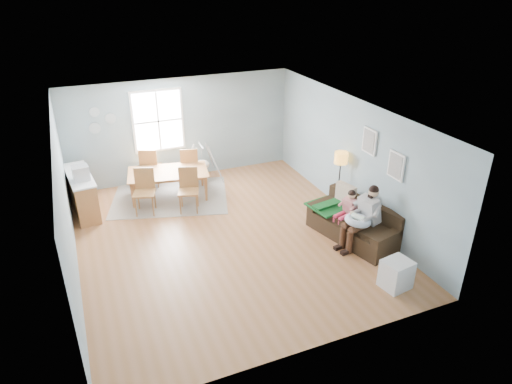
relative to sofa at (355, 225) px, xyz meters
name	(u,v)px	position (x,y,z in m)	size (l,w,h in m)	color
room	(223,128)	(-2.51, 1.04, 2.14)	(8.40, 9.40, 3.90)	#996036
window	(158,121)	(-3.11, 4.51, 1.37)	(1.32, 0.08, 1.62)	white
pictures	(382,153)	(0.46, -0.01, 1.57)	(0.05, 1.34, 0.74)	white
wall_plates	(100,120)	(-4.51, 4.51, 1.55)	(0.67, 0.02, 0.66)	#94AAB2
sofa	(355,225)	(0.00, 0.00, 0.00)	(1.30, 2.13, 0.80)	black
green_throw	(331,205)	(-0.23, 0.62, 0.23)	(0.91, 0.77, 0.04)	#166326
beige_pillow	(346,195)	(0.08, 0.55, 0.45)	(0.14, 0.49, 0.49)	tan
father	(363,215)	(-0.05, -0.30, 0.41)	(0.96, 0.50, 1.31)	#98989B
nursing_pillow	(358,220)	(-0.20, -0.34, 0.34)	(0.53, 0.53, 0.14)	silver
infant	(357,217)	(-0.21, -0.31, 0.42)	(0.21, 0.36, 0.13)	white
toddler	(348,206)	(-0.12, 0.17, 0.40)	(0.56, 0.38, 0.83)	silver
floor_lamp	(341,163)	(0.29, 1.17, 0.93)	(0.30, 0.30, 1.47)	black
storage_cube	(396,274)	(-0.29, -1.72, -0.01)	(0.55, 0.50, 0.54)	silver
rug	(170,197)	(-3.19, 3.39, -0.28)	(2.79, 2.12, 0.01)	gray
dining_table	(169,185)	(-3.19, 3.39, 0.06)	(1.93, 1.08, 0.68)	olive
chair_sw	(145,187)	(-3.86, 2.88, 0.33)	(0.60, 0.60, 1.06)	brown
chair_se	(188,186)	(-2.89, 2.59, 0.31)	(0.59, 0.59, 1.04)	brown
chair_nw	(150,165)	(-3.49, 4.19, 0.33)	(0.63, 0.63, 1.06)	brown
chair_ne	(189,164)	(-2.51, 3.91, 0.32)	(0.57, 0.57, 1.04)	brown
counter	(82,193)	(-5.21, 3.44, 0.19)	(0.66, 1.73, 0.94)	olive
monitor	(81,173)	(-5.16, 3.13, 0.82)	(0.37, 0.35, 0.32)	#B9BABF
baby_swing	(202,164)	(-2.11, 4.14, 0.15)	(0.99, 1.01, 0.97)	#B9BABF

